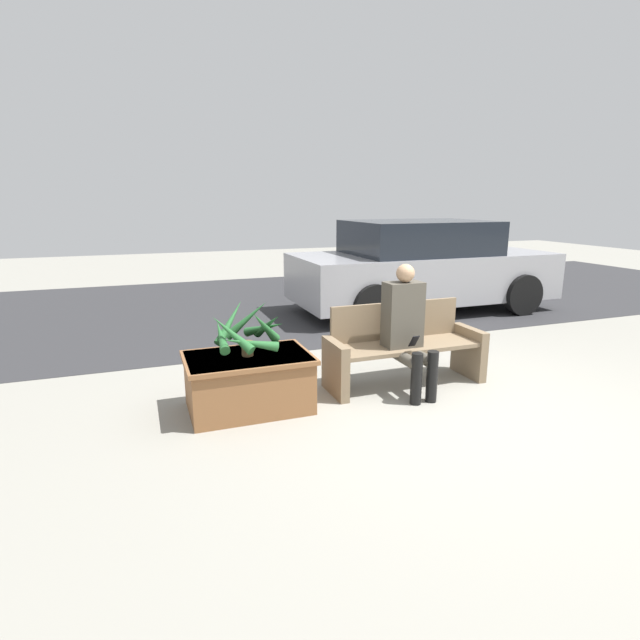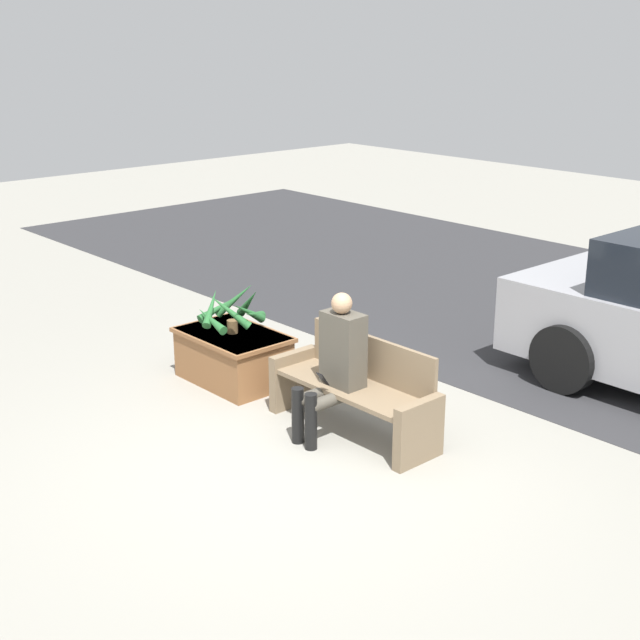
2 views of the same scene
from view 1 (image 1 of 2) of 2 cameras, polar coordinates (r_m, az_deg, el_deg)
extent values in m
plane|color=gray|center=(4.69, 15.97, -10.02)|extent=(30.00, 30.00, 0.00)
cube|color=#2D2D30|center=(9.22, -3.35, 2.11)|extent=(20.00, 6.00, 0.01)
cube|color=#7A664C|center=(4.80, 1.75, -5.54)|extent=(0.09, 0.51, 0.53)
cube|color=#7A664C|center=(5.53, 16.65, -3.51)|extent=(0.09, 0.51, 0.53)
cube|color=#7A664C|center=(5.08, 9.81, -2.95)|extent=(1.44, 0.47, 0.04)
cube|color=#7A664C|center=(5.22, 8.61, -0.03)|extent=(1.44, 0.04, 0.38)
cube|color=#4C473D|center=(4.93, 9.43, 0.62)|extent=(0.37, 0.22, 0.64)
sphere|color=tan|center=(4.83, 9.74, 5.29)|extent=(0.18, 0.18, 0.18)
cylinder|color=#4C473D|center=(4.80, 9.68, -4.36)|extent=(0.11, 0.44, 0.11)
cylinder|color=#4C473D|center=(4.88, 11.37, -4.13)|extent=(0.11, 0.44, 0.11)
cylinder|color=black|center=(4.67, 10.95, -6.62)|extent=(0.10, 0.10, 0.49)
cylinder|color=black|center=(4.75, 12.67, -6.34)|extent=(0.10, 0.10, 0.49)
cube|color=black|center=(4.79, 10.69, -2.38)|extent=(0.07, 0.09, 0.12)
cube|color=brown|center=(4.52, -8.15, -7.07)|extent=(1.05, 0.68, 0.50)
cube|color=brown|center=(4.45, -8.25, -4.29)|extent=(1.10, 0.73, 0.04)
cylinder|color=brown|center=(4.42, -8.29, -3.24)|extent=(0.10, 0.10, 0.13)
cone|color=#26602D|center=(4.46, -6.02, -0.57)|extent=(0.19, 0.46, 0.31)
cone|color=#26602D|center=(4.54, -6.37, -0.91)|extent=(0.33, 0.44, 0.23)
cone|color=#26602D|center=(4.54, -8.41, 0.05)|extent=(0.42, 0.17, 0.37)
cone|color=#26602D|center=(4.47, -10.24, -0.20)|extent=(0.36, 0.34, 0.38)
cone|color=#26602D|center=(4.35, -11.26, -1.78)|extent=(0.10, 0.48, 0.22)
cone|color=#26602D|center=(4.22, -10.05, -1.53)|extent=(0.36, 0.40, 0.31)
cone|color=#26602D|center=(4.17, -7.99, -2.64)|extent=(0.49, 0.14, 0.18)
cone|color=#26602D|center=(4.28, -6.31, -0.77)|extent=(0.35, 0.36, 0.37)
cube|color=#99999E|center=(8.60, 11.61, 5.00)|extent=(4.33, 1.80, 0.75)
cube|color=black|center=(8.48, 11.19, 9.27)|extent=(2.25, 1.66, 0.54)
cylinder|color=black|center=(8.74, 22.17, 2.68)|extent=(0.67, 0.18, 0.67)
cylinder|color=black|center=(10.12, 15.36, 4.57)|extent=(0.67, 0.18, 0.67)
cylinder|color=black|center=(7.23, 6.19, 1.51)|extent=(0.67, 0.18, 0.67)
cylinder|color=black|center=(8.84, 1.01, 3.81)|extent=(0.67, 0.18, 0.67)
camera|label=2|loc=(7.66, 77.94, 14.20)|focal=50.00mm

